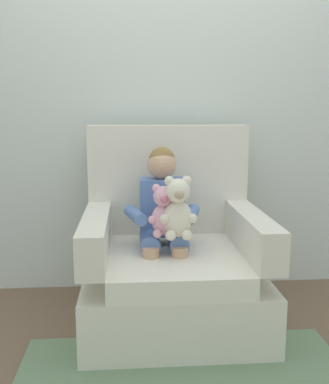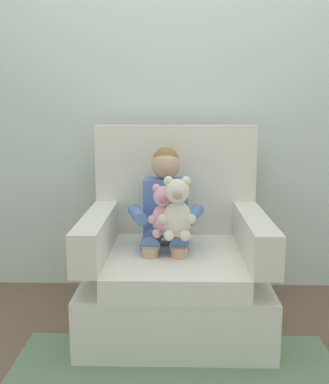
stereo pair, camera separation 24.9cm
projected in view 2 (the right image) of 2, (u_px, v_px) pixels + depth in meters
ground_plane at (174, 324)px, 2.68m from camera, size 8.00×8.00×0.00m
back_wall at (175, 102)px, 3.11m from camera, size 6.00×0.10×2.60m
armchair at (175, 264)px, 2.67m from camera, size 1.02×0.96×1.15m
seated_child at (165, 211)px, 2.64m from camera, size 0.45×0.39×0.82m
plush_cream at (177, 210)px, 2.44m from camera, size 0.20×0.16×0.34m
plush_pink at (163, 212)px, 2.48m from camera, size 0.17×0.14×0.29m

